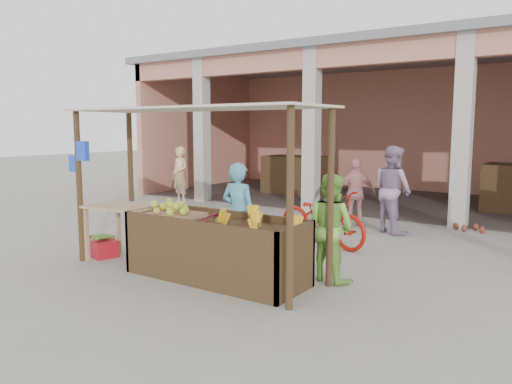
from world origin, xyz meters
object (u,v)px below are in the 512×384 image
Objects in this scene: fruit_stall at (216,251)px; side_table at (123,214)px; vendor_blue at (239,211)px; vendor_green at (330,224)px; red_crate at (102,248)px; motorcycle at (322,216)px.

side_table reaches higher than fruit_stall.
side_table is (-1.78, -0.08, 0.36)m from fruit_stall.
fruit_stall is 1.82m from side_table.
vendor_green is (1.50, 0.09, -0.06)m from vendor_blue.
red_crate is 0.26× the size of motorcycle.
vendor_blue is at bearing 38.19° from red_crate.
motorcycle is (0.47, 1.88, -0.32)m from vendor_blue.
side_table is 2.24× the size of red_crate.
vendor_green reaches higher than fruit_stall.
fruit_stall is 1.66× the size of vendor_green.
red_crate is 0.31× the size of vendor_blue.
vendor_green is 2.08m from motorcycle.
motorcycle is (0.31, 2.65, 0.12)m from fruit_stall.
side_table is at bearing 25.11° from vendor_blue.
motorcycle is at bearing -47.03° from vendor_green.
red_crate is at bearing -178.39° from fruit_stall.
vendor_blue is 1.96m from motorcycle.
motorcycle reaches higher than fruit_stall.
fruit_stall is at bearing -173.57° from motorcycle.
side_table is at bearing -177.31° from fruit_stall.
vendor_green reaches higher than side_table.
red_crate is 3.82m from motorcycle.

